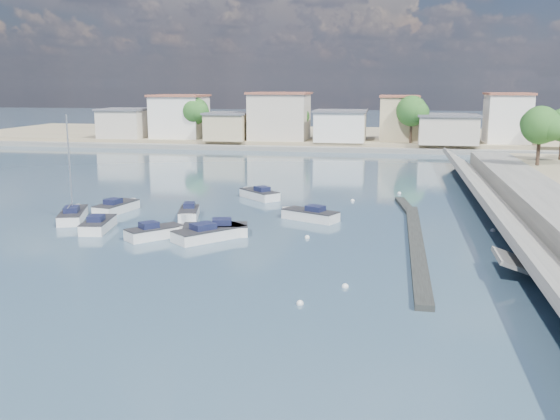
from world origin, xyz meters
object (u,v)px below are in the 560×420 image
motorboat_a (99,225)px  motorboat_d (212,230)px  motorboat_b (157,233)px  motorboat_f (258,194)px  motorboat_g (189,214)px  sailboat (73,215)px  motorboat_h (213,234)px  motorboat_e (118,207)px  motorboat_c (308,215)px

motorboat_a → motorboat_d: bearing=-1.9°
motorboat_b → motorboat_d: same height
motorboat_b → motorboat_f: bearing=77.1°
motorboat_b → motorboat_g: same height
sailboat → motorboat_h: bearing=-17.5°
motorboat_b → motorboat_f: (3.94, 17.24, 0.00)m
motorboat_e → sailboat: 4.48m
motorboat_b → sailboat: bearing=153.2°
motorboat_c → sailboat: sailboat is taller
motorboat_h → motorboat_g: bearing=122.0°
motorboat_d → motorboat_f: (0.13, 15.81, 0.00)m
motorboat_g → sailboat: bearing=-167.2°
motorboat_d → motorboat_f: bearing=89.5°
motorboat_e → sailboat: (-2.24, -3.88, 0.04)m
motorboat_b → sailboat: (-9.25, 4.68, 0.04)m
motorboat_a → motorboat_g: bearing=42.0°
motorboat_b → motorboat_g: bearing=88.5°
motorboat_d → motorboat_h: bearing=-69.9°
motorboat_c → motorboat_e: same height
motorboat_h → sailboat: sailboat is taller
motorboat_a → motorboat_d: (9.28, -0.30, -0.00)m
motorboat_b → sailboat: size_ratio=0.47×
motorboat_b → motorboat_a: bearing=162.4°
motorboat_b → motorboat_h: size_ratio=0.78×
motorboat_g → motorboat_h: size_ratio=0.83×
motorboat_a → motorboat_c: 16.95m
motorboat_a → sailboat: (-3.78, 2.95, 0.04)m
motorboat_c → motorboat_h: (-6.02, -7.76, -0.00)m
motorboat_c → motorboat_f: (-6.25, 9.02, -0.00)m
motorboat_e → motorboat_f: bearing=38.4°
motorboat_a → motorboat_h: 9.73m
motorboat_e → motorboat_f: 13.97m
motorboat_e → motorboat_h: same height
motorboat_b → motorboat_h: bearing=6.2°
motorboat_g → motorboat_h: bearing=-58.0°
motorboat_a → motorboat_g: 7.61m
motorboat_d → sailboat: sailboat is taller
motorboat_h → sailboat: 14.07m
motorboat_e → motorboat_h: bearing=-36.0°
motorboat_f → motorboat_g: bearing=-109.8°
motorboat_a → motorboat_g: (5.66, 5.09, 0.00)m
motorboat_c → motorboat_e: 17.20m
motorboat_a → motorboat_h: bearing=-7.6°
motorboat_e → sailboat: bearing=-120.0°
motorboat_d → motorboat_g: same height
motorboat_a → motorboat_g: size_ratio=1.15×
motorboat_c → motorboat_b: bearing=-141.1°
motorboat_d → motorboat_e: 12.95m
motorboat_c → motorboat_d: same height
motorboat_c → motorboat_f: 10.98m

